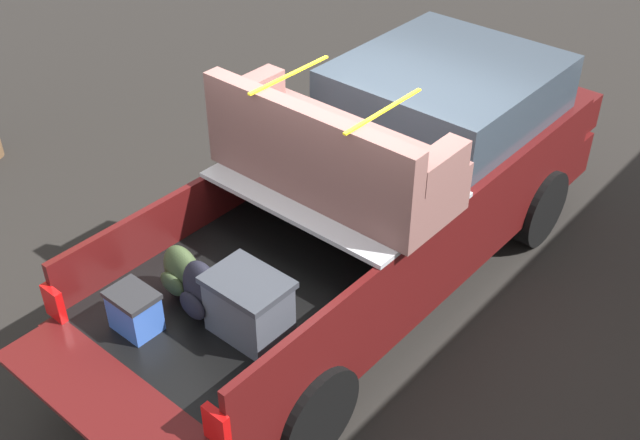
% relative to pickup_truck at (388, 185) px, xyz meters
% --- Properties ---
extents(ground_plane, '(40.00, 40.00, 0.00)m').
position_rel_pickup_truck_xyz_m(ground_plane, '(-0.36, 0.00, -0.97)').
color(ground_plane, black).
extents(pickup_truck, '(6.05, 2.09, 2.23)m').
position_rel_pickup_truck_xyz_m(pickup_truck, '(0.00, 0.00, 0.00)').
color(pickup_truck, '#470F0F').
rests_on(pickup_truck, ground_plane).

